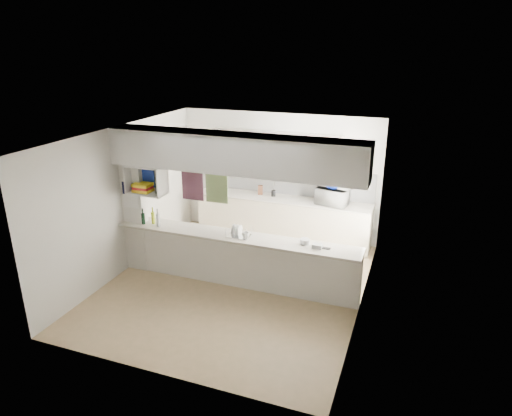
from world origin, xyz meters
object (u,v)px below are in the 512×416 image
at_px(microwave, 333,196).
at_px(bowl, 333,187).
at_px(dish_rack, 239,231).
at_px(wine_bottles, 152,218).

bearing_deg(microwave, bowl, 82.75).
bearing_deg(bowl, dish_rack, -118.76).
bearing_deg(wine_bottles, microwave, 37.90).
bearing_deg(bowl, wine_bottles, -142.28).
distance_m(dish_rack, wine_bottles, 1.61).
bearing_deg(dish_rack, microwave, 63.86).
xyz_separation_m(bowl, wine_bottles, (-2.74, -2.12, -0.25)).
xyz_separation_m(microwave, dish_rack, (-1.14, -2.08, -0.09)).
distance_m(microwave, wine_bottles, 3.48).
relative_size(bowl, wine_bottles, 0.74).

